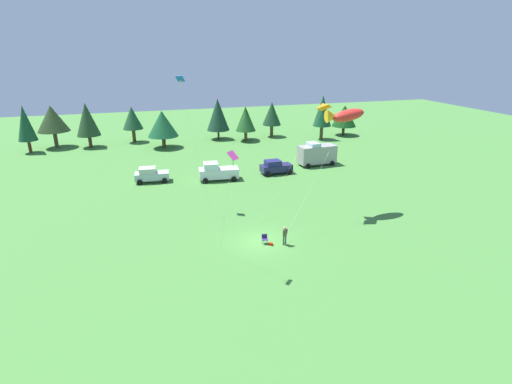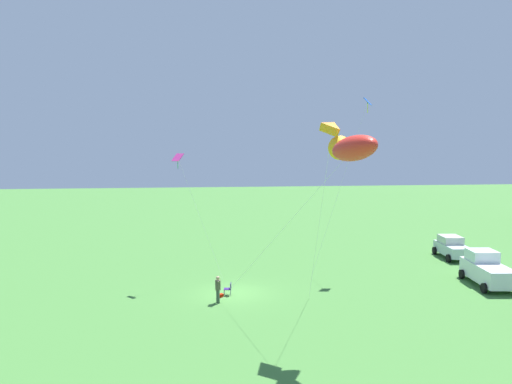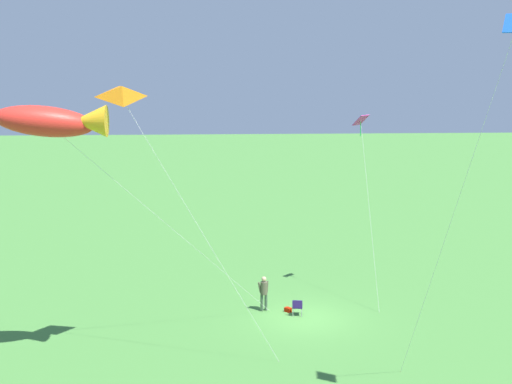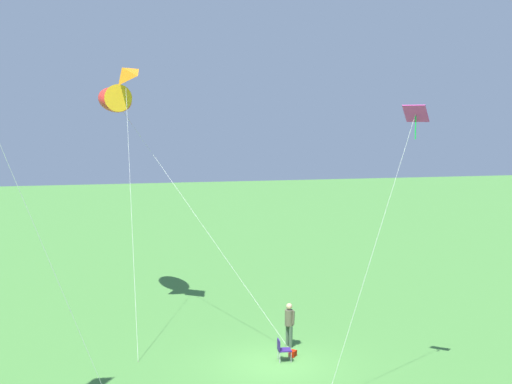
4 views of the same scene
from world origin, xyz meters
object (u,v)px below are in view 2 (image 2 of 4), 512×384
(folding_chair, at_px, (229,288))
(kite_diamond_rainbow, at_px, (179,162))
(person_kite_flyer, at_px, (218,287))
(truck_white_pickup, at_px, (487,270))
(kite_delta_orange, at_px, (334,128))
(car_silver_compact, at_px, (452,247))
(kite_large_fish, at_px, (351,148))
(backpack_on_grass, at_px, (221,296))
(kite_diamond_blue, at_px, (365,110))

(folding_chair, relative_size, kite_diamond_rainbow, 0.09)
(person_kite_flyer, height_order, truck_white_pickup, truck_white_pickup)
(truck_white_pickup, relative_size, kite_delta_orange, 0.45)
(car_silver_compact, relative_size, kite_diamond_rainbow, 0.46)
(kite_large_fish, distance_m, kite_delta_orange, 2.72)
(kite_delta_orange, bearing_deg, kite_large_fish, 3.10)
(car_silver_compact, height_order, kite_delta_orange, kite_delta_orange)
(backpack_on_grass, relative_size, truck_white_pickup, 0.06)
(folding_chair, bearing_deg, kite_diamond_blue, -147.19)
(truck_white_pickup, bearing_deg, kite_diamond_rainbow, 87.67)
(truck_white_pickup, bearing_deg, backpack_on_grass, 98.26)
(truck_white_pickup, height_order, kite_large_fish, kite_large_fish)
(kite_diamond_blue, relative_size, kite_diamond_rainbow, 1.45)
(backpack_on_grass, bearing_deg, car_silver_compact, 113.58)
(car_silver_compact, distance_m, kite_large_fish, 25.36)
(person_kite_flyer, xyz_separation_m, kite_large_fish, (8.25, 5.98, 8.86))
(kite_diamond_blue, bearing_deg, car_silver_compact, 110.50)
(backpack_on_grass, xyz_separation_m, kite_large_fish, (9.42, 5.75, 9.77))
(folding_chair, relative_size, kite_diamond_blue, 0.06)
(person_kite_flyer, bearing_deg, truck_white_pickup, 167.38)
(backpack_on_grass, height_order, kite_diamond_blue, kite_diamond_blue)
(kite_diamond_blue, bearing_deg, kite_delta_orange, -24.79)
(truck_white_pickup, height_order, kite_delta_orange, kite_delta_orange)
(person_kite_flyer, distance_m, kite_delta_orange, 12.84)
(backpack_on_grass, relative_size, kite_diamond_rainbow, 0.03)
(kite_large_fish, bearing_deg, truck_white_pickup, 127.68)
(backpack_on_grass, height_order, kite_large_fish, kite_large_fish)
(folding_chair, xyz_separation_m, truck_white_pickup, (-0.42, 18.45, 0.61))
(backpack_on_grass, xyz_separation_m, kite_delta_orange, (6.91, 5.61, 10.80))
(person_kite_flyer, xyz_separation_m, kite_diamond_rainbow, (-5.09, -2.51, 7.71))
(person_kite_flyer, bearing_deg, folding_chair, -134.98)
(truck_white_pickup, bearing_deg, kite_diamond_blue, 64.04)
(car_silver_compact, distance_m, kite_diamond_rainbow, 25.21)
(backpack_on_grass, bearing_deg, person_kite_flyer, -11.44)
(kite_diamond_blue, bearing_deg, person_kite_flyer, -59.94)
(car_silver_compact, xyz_separation_m, kite_diamond_blue, (3.49, -9.32, 11.67))
(kite_delta_orange, bearing_deg, car_silver_compact, 136.59)
(kite_delta_orange, relative_size, kite_diamond_rainbow, 1.22)
(kite_delta_orange, bearing_deg, backpack_on_grass, -140.90)
(kite_delta_orange, distance_m, kite_diamond_rainbow, 13.85)
(folding_chair, distance_m, backpack_on_grass, 0.77)
(backpack_on_grass, xyz_separation_m, car_silver_compact, (-9.03, 20.68, 0.84))
(truck_white_pickup, xyz_separation_m, kite_delta_orange, (7.72, -13.39, 9.81))
(folding_chair, bearing_deg, person_kite_flyer, 70.88)
(person_kite_flyer, distance_m, kite_diamond_rainbow, 9.58)
(truck_white_pickup, relative_size, kite_diamond_rainbow, 0.55)
(kite_diamond_blue, xyz_separation_m, kite_diamond_rainbow, (1.62, -14.11, -3.88))
(folding_chair, xyz_separation_m, kite_large_fish, (9.82, 5.20, 9.40))
(backpack_on_grass, height_order, kite_delta_orange, kite_delta_orange)
(person_kite_flyer, height_order, folding_chair, person_kite_flyer)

